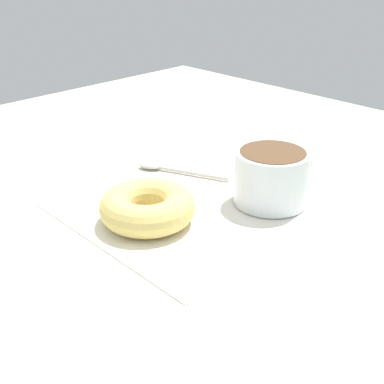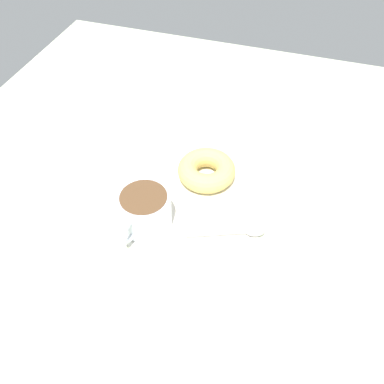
{
  "view_description": "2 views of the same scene",
  "coord_description": "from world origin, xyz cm",
  "views": [
    {
      "loc": [
        -40.12,
        -44.46,
        31.85
      ],
      "look_at": [
        2.95,
        -0.92,
        2.3
      ],
      "focal_mm": 50.0,
      "sensor_mm": 36.0,
      "label": 1
    },
    {
      "loc": [
        56.19,
        16.25,
        61.53
      ],
      "look_at": [
        2.95,
        -0.92,
        2.3
      ],
      "focal_mm": 40.0,
      "sensor_mm": 36.0,
      "label": 2
    }
  ],
  "objects": [
    {
      "name": "ground_plane",
      "position": [
        0.0,
        0.0,
        -1.0
      ],
      "size": [
        120.0,
        120.0,
        2.0
      ],
      "primitive_type": "cube",
      "color": "beige"
    },
    {
      "name": "napkin",
      "position": [
        2.95,
        -0.92,
        0.15
      ],
      "size": [
        29.39,
        29.39,
        0.3
      ],
      "primitive_type": "cube",
      "rotation": [
        0.0,
        0.0,
        -0.03
      ],
      "color": "white",
      "rests_on": "ground_plane"
    },
    {
      "name": "coffee_cup",
      "position": [
        11.26,
        -7.17,
        3.96
      ],
      "size": [
        12.34,
        9.58,
        7.03
      ],
      "color": "silver",
      "rests_on": "napkin"
    },
    {
      "name": "donut",
      "position": [
        -3.71,
        0.16,
        2.26
      ],
      "size": [
        11.62,
        11.62,
        3.93
      ],
      "primitive_type": "torus",
      "color": "#E5C66B",
      "rests_on": "napkin"
    },
    {
      "name": "spoon",
      "position": [
        8.15,
        10.44,
        0.7
      ],
      "size": [
        6.84,
        13.82,
        0.9
      ],
      "color": "#B7B2A8",
      "rests_on": "napkin"
    }
  ]
}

